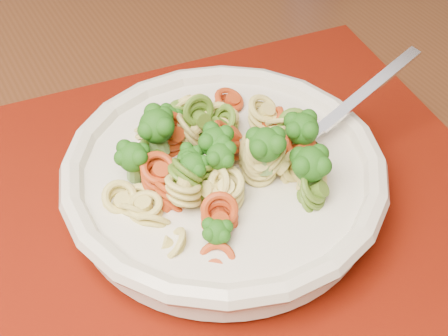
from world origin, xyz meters
TOP-DOWN VIEW (x-y plane):
  - dining_table at (0.75, -0.02)m, footprint 1.44×1.03m
  - placemat at (0.69, -0.09)m, footprint 0.58×0.50m
  - pasta_bowl at (0.70, -0.10)m, footprint 0.27×0.27m
  - pasta_broccoli_heap at (0.70, -0.10)m, footprint 0.23×0.23m
  - fork at (0.76, -0.13)m, footprint 0.18×0.03m

SIDE VIEW (x-z plane):
  - dining_table at x=0.75m, z-range 0.26..1.01m
  - placemat at x=0.69m, z-range 0.74..0.75m
  - pasta_bowl at x=0.70m, z-range 0.75..0.80m
  - fork at x=0.76m, z-range 0.75..0.83m
  - pasta_broccoli_heap at x=0.70m, z-range 0.76..0.82m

